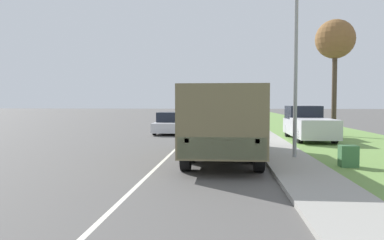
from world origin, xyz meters
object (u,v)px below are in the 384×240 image
Objects in this scene: pickup_truck at (308,124)px; military_truck at (223,118)px; car_second_ahead at (223,117)px; car_nearest_ahead at (170,124)px; lamp_post at (290,45)px; car_third_ahead at (218,114)px.

military_truck is at bearing -121.65° from pickup_truck.
military_truck reaches higher than car_second_ahead.
car_nearest_ahead is 13.36m from lamp_post.
lamp_post is (6.07, -11.37, 3.53)m from car_nearest_ahead.
car_third_ahead is at bearing 95.52° from lamp_post.
car_third_ahead reaches higher than car_nearest_ahead.
military_truck is 1.37× the size of pickup_truck.
car_second_ahead is 0.70× the size of lamp_post.
pickup_truck is (4.87, -16.22, 0.23)m from car_second_ahead.
military_truck is 9.15m from pickup_truck.
lamp_post reaches higher than car_second_ahead.
lamp_post is (2.50, -24.06, 3.53)m from car_second_ahead.
car_second_ahead is 16.94m from pickup_truck.
car_third_ahead is at bearing 91.25° from military_truck.
car_nearest_ahead is (-3.66, 11.30, -0.88)m from military_truck.
pickup_truck is at bearing -22.69° from car_nearest_ahead.
car_second_ahead reaches higher than car_nearest_ahead.
pickup_truck is (8.45, -3.53, 0.24)m from car_nearest_ahead.
car_second_ahead is 24.44m from lamp_post.
car_nearest_ahead is at bearing 118.10° from lamp_post.
military_truck is at bearing -88.75° from car_third_ahead.
car_nearest_ahead is 9.16m from pickup_truck.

